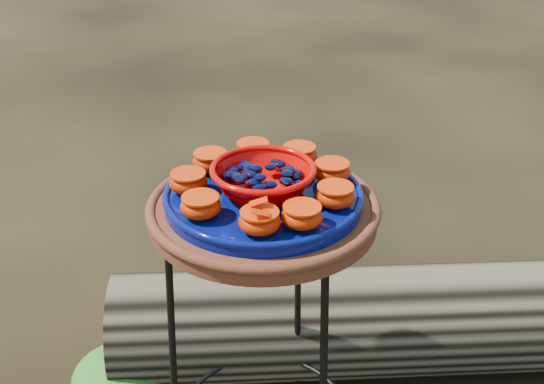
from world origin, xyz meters
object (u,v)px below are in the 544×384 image
at_px(driftwood_log, 414,320).
at_px(red_bowl, 263,180).
at_px(cobalt_plate, 263,198).
at_px(plant_stand, 264,351).
at_px(terracotta_saucer, 263,212).

bearing_deg(driftwood_log, red_bowl, -117.43).
xyz_separation_m(cobalt_plate, driftwood_log, (0.25, 0.49, -0.59)).
xyz_separation_m(plant_stand, red_bowl, (0.00, 0.00, 0.44)).
relative_size(terracotta_saucer, red_bowl, 2.33).
distance_m(red_bowl, driftwood_log, 0.84).
xyz_separation_m(terracotta_saucer, red_bowl, (0.00, 0.00, 0.07)).
bearing_deg(red_bowl, driftwood_log, 62.57).
distance_m(terracotta_saucer, red_bowl, 0.07).
xyz_separation_m(terracotta_saucer, cobalt_plate, (0.00, 0.00, 0.03)).
bearing_deg(red_bowl, plant_stand, 0.00).
height_order(cobalt_plate, red_bowl, red_bowl).
bearing_deg(plant_stand, driftwood_log, 62.57).
height_order(terracotta_saucer, cobalt_plate, cobalt_plate).
height_order(plant_stand, cobalt_plate, cobalt_plate).
relative_size(plant_stand, terracotta_saucer, 1.52).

